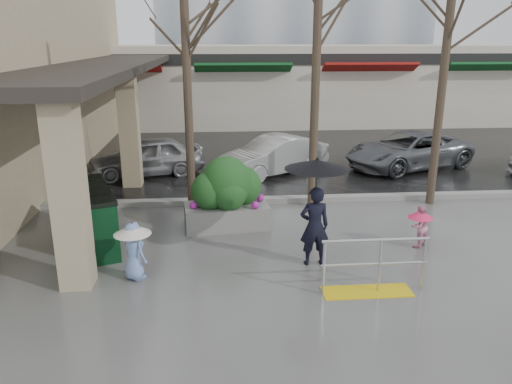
{
  "coord_description": "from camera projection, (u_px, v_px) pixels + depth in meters",
  "views": [
    {
      "loc": [
        -1.32,
        -9.01,
        4.34
      ],
      "look_at": [
        -0.53,
        0.81,
        1.3
      ],
      "focal_mm": 35.0,
      "sensor_mm": 36.0,
      "label": 1
    }
  ],
  "objects": [
    {
      "name": "ground",
      "position": [
        285.0,
        265.0,
        9.96
      ],
      "size": [
        120.0,
        120.0,
        0.0
      ],
      "primitive_type": "plane",
      "color": "#51514F",
      "rests_on": "ground"
    },
    {
      "name": "street_asphalt",
      "position": [
        237.0,
        111.0,
        30.91
      ],
      "size": [
        120.0,
        36.0,
        0.01
      ],
      "primitive_type": "cube",
      "color": "black",
      "rests_on": "ground"
    },
    {
      "name": "curb",
      "position": [
        266.0,
        200.0,
        13.75
      ],
      "size": [
        120.0,
        0.3,
        0.15
      ],
      "primitive_type": "cube",
      "color": "gray",
      "rests_on": "ground"
    },
    {
      "name": "canopy_slab",
      "position": [
        107.0,
        61.0,
        16.14
      ],
      "size": [
        2.8,
        18.0,
        0.25
      ],
      "primitive_type": "cube",
      "color": "#2D2823",
      "rests_on": "pillar_front"
    },
    {
      "name": "pillar_front",
      "position": [
        69.0,
        194.0,
        8.67
      ],
      "size": [
        0.55,
        0.55,
        3.5
      ],
      "primitive_type": "cube",
      "color": "tan",
      "rests_on": "ground"
    },
    {
      "name": "pillar_back",
      "position": [
        129.0,
        129.0,
        14.86
      ],
      "size": [
        0.55,
        0.55,
        3.5
      ],
      "primitive_type": "cube",
      "color": "tan",
      "rests_on": "ground"
    },
    {
      "name": "storefront_row",
      "position": [
        277.0,
        84.0,
        26.63
      ],
      "size": [
        34.0,
        6.74,
        4.0
      ],
      "color": "beige",
      "rests_on": "ground"
    },
    {
      "name": "handrail",
      "position": [
        371.0,
        273.0,
        8.81
      ],
      "size": [
        1.9,
        0.5,
        1.03
      ],
      "color": "yellow",
      "rests_on": "ground"
    },
    {
      "name": "tree_west",
      "position": [
        184.0,
        5.0,
        11.74
      ],
      "size": [
        3.2,
        3.2,
        6.8
      ],
      "color": "#382B21",
      "rests_on": "ground"
    },
    {
      "name": "tree_mideast",
      "position": [
        450.0,
        16.0,
        12.3
      ],
      "size": [
        3.2,
        3.2,
        6.5
      ],
      "color": "#382B21",
      "rests_on": "ground"
    },
    {
      "name": "woman",
      "position": [
        315.0,
        200.0,
        9.64
      ],
      "size": [
        1.24,
        1.24,
        2.19
      ],
      "rotation": [
        0.0,
        0.0,
        3.2
      ],
      "color": "black",
      "rests_on": "ground"
    },
    {
      "name": "child_pink",
      "position": [
        420.0,
        223.0,
        10.71
      ],
      "size": [
        0.56,
        0.53,
        0.94
      ],
      "rotation": [
        0.0,
        0.0,
        3.57
      ],
      "color": "pink",
      "rests_on": "ground"
    },
    {
      "name": "child_blue",
      "position": [
        133.0,
        245.0,
        9.23
      ],
      "size": [
        0.7,
        0.7,
        1.13
      ],
      "rotation": [
        0.0,
        0.0,
        2.38
      ],
      "color": "#7693D2",
      "rests_on": "ground"
    },
    {
      "name": "planter",
      "position": [
        227.0,
        194.0,
        11.79
      ],
      "size": [
        2.07,
        1.22,
        1.73
      ],
      "rotation": [
        0.0,
        0.0,
        0.11
      ],
      "color": "#65625E",
      "rests_on": "ground"
    },
    {
      "name": "news_boxes",
      "position": [
        98.0,
        216.0,
        10.8
      ],
      "size": [
        1.29,
        2.37,
        1.3
      ],
      "rotation": [
        0.0,
        0.0,
        0.35
      ],
      "color": "#0C381B",
      "rests_on": "ground"
    },
    {
      "name": "car_a",
      "position": [
        146.0,
        157.0,
        16.35
      ],
      "size": [
        3.96,
        2.4,
        1.26
      ],
      "primitive_type": "imported",
      "rotation": [
        0.0,
        0.0,
        -1.31
      ],
      "color": "#A2A3A7",
      "rests_on": "ground"
    },
    {
      "name": "car_b",
      "position": [
        274.0,
        156.0,
        16.49
      ],
      "size": [
        3.94,
        3.19,
        1.26
      ],
      "primitive_type": "imported",
      "rotation": [
        0.0,
        0.0,
        -1.0
      ],
      "color": "silver",
      "rests_on": "ground"
    },
    {
      "name": "car_c",
      "position": [
        408.0,
        150.0,
        17.27
      ],
      "size": [
        4.98,
        3.59,
        1.26
      ],
      "primitive_type": "imported",
      "rotation": [
        0.0,
        0.0,
        -1.2
      ],
      "color": "slate",
      "rests_on": "ground"
    }
  ]
}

